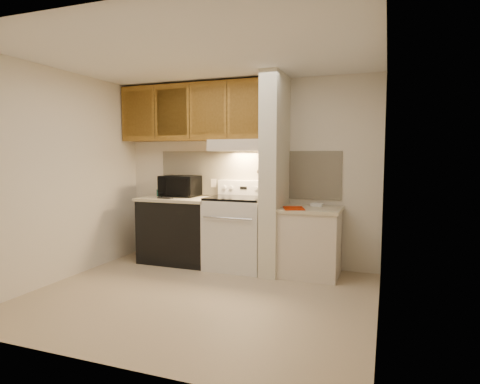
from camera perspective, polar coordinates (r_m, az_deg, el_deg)
The scene contains 50 objects.
floor at distance 4.43m, azimuth -5.83°, elevation -14.52°, with size 3.60×3.60×0.00m, color tan.
ceiling at distance 4.29m, azimuth -6.16°, elevation 18.78°, with size 3.60×3.60×0.00m, color white.
wall_back at distance 5.56m, azimuth 0.85°, elevation 2.72°, with size 3.60×0.02×2.50m, color beige.
wall_left at distance 5.22m, azimuth -24.02°, elevation 2.10°, with size 0.02×3.00×2.50m, color beige.
wall_right at distance 3.75m, azimuth 19.55°, elevation 1.20°, with size 0.02×3.00×2.50m, color beige.
backsplash at distance 5.55m, azimuth 0.80°, elevation 2.56°, with size 2.60×0.02×0.63m, color beige.
range_body at distance 5.33m, azimuth -0.40°, elevation -5.95°, with size 0.76×0.65×0.92m, color silver.
oven_window at distance 5.03m, azimuth -1.68°, elevation -6.16°, with size 0.50×0.01×0.30m, color black.
oven_handle at distance 4.96m, azimuth -1.85°, elevation -3.75°, with size 0.02×0.02×0.65m, color silver.
cooktop at distance 5.26m, azimuth -0.40°, elevation -0.87°, with size 0.74×0.64×0.03m, color black.
range_backguard at distance 5.51m, azimuth 0.64°, elevation 0.62°, with size 0.76×0.08×0.20m, color silver.
range_display at distance 5.47m, azimuth 0.49°, elevation 0.58°, with size 0.10×0.01×0.04m, color black.
range_knob_left_outer at distance 5.57m, azimuth -2.23°, elevation 0.66°, with size 0.05×0.05×0.02m, color silver.
range_knob_left_inner at distance 5.53m, azimuth -1.28°, elevation 0.63°, with size 0.05×0.05×0.02m, color silver.
range_knob_right_inner at distance 5.41m, azimuth 2.27°, elevation 0.53°, with size 0.05×0.05×0.02m, color silver.
range_knob_right_outer at distance 5.38m, azimuth 3.29°, elevation 0.50°, with size 0.05×0.05×0.02m, color silver.
dishwasher_front at distance 5.71m, azimuth -8.70°, elevation -5.52°, with size 1.00×0.63×0.87m, color black.
left_countertop at distance 5.64m, azimuth -8.77°, elevation -0.97°, with size 1.04×0.67×0.04m, color beige.
spoon_rest at distance 5.51m, azimuth -10.60°, elevation -0.86°, with size 0.22×0.07×0.02m, color black.
teal_jar at distance 5.88m, azimuth -11.38°, elevation -0.10°, with size 0.09×0.09×0.09m, color #276F65.
outlet at distance 5.72m, azimuth -3.78°, elevation 1.28°, with size 0.08×0.01×0.12m, color beige.
microwave at distance 5.77m, azimuth -8.55°, elevation 0.84°, with size 0.53×0.36×0.29m, color black.
partition_pillar at distance 5.07m, azimuth 4.98°, elevation 2.46°, with size 0.22×0.70×2.50m, color beige.
pillar_trim at distance 5.10m, azimuth 3.73°, elevation 3.05°, with size 0.01×0.70×0.04m, color olive.
knife_strip at distance 5.06m, azimuth 3.50°, elevation 3.25°, with size 0.02×0.42×0.04m, color black.
knife_blade_a at distance 4.91m, azimuth 2.81°, elevation 2.03°, with size 0.01×0.04×0.16m, color silver.
knife_handle_a at distance 4.89m, azimuth 2.78°, elevation 3.78°, with size 0.02×0.02×0.10m, color black.
knife_blade_b at distance 4.99m, azimuth 3.12°, elevation 1.97°, with size 0.01×0.04×0.18m, color silver.
knife_handle_b at distance 4.99m, azimuth 3.15°, elevation 3.80°, with size 0.02×0.02×0.10m, color black.
knife_blade_c at distance 5.06m, azimuth 3.35°, elevation 1.90°, with size 0.01×0.04×0.20m, color silver.
knife_handle_c at distance 5.05m, azimuth 3.34°, elevation 3.82°, with size 0.02×0.02×0.10m, color black.
knife_blade_d at distance 5.14m, azimuth 3.61°, elevation 2.17°, with size 0.01×0.04×0.16m, color silver.
knife_handle_d at distance 5.14m, azimuth 3.66°, elevation 3.84°, with size 0.02×0.02×0.10m, color black.
knife_blade_e at distance 5.23m, azimuth 3.91°, elevation 2.11°, with size 0.01×0.04×0.18m, color silver.
knife_handle_e at distance 5.21m, azimuth 3.87°, elevation 3.86°, with size 0.02×0.02×0.10m, color black.
oven_mitt at distance 5.28m, azimuth 4.07°, elevation 1.33°, with size 0.03×0.11×0.27m, color slate.
right_cab_base at distance 5.08m, azimuth 9.95°, elevation -7.21°, with size 0.70×0.60×0.81m, color beige.
right_countertop at distance 5.01m, azimuth 10.03°, elevation -2.46°, with size 0.74×0.64×0.04m, color beige.
red_folder at distance 4.90m, azimuth 7.65°, elevation -2.31°, with size 0.24×0.32×0.01m, color #B12000.
white_box at distance 5.17m, azimuth 10.88°, elevation -1.79°, with size 0.14×0.10×0.04m, color white.
range_hood at distance 5.35m, azimuth 0.07°, elevation 6.64°, with size 0.78×0.44×0.15m, color beige.
hood_lip at distance 5.15m, azimuth -0.74°, elevation 6.19°, with size 0.78×0.04×0.06m, color beige.
upper_cabinets at distance 5.69m, azimuth -6.44°, elevation 11.16°, with size 2.18×0.33×0.77m, color olive.
cab_door_a at distance 5.97m, azimuth -14.31°, elevation 10.76°, with size 0.46×0.01×0.63m, color olive.
cab_gap_a at distance 5.82m, azimuth -12.06°, elevation 10.95°, with size 0.01×0.01×0.73m, color black.
cab_door_b at distance 5.68m, azimuth -9.68°, elevation 11.14°, with size 0.46×0.01×0.63m, color olive.
cab_gap_b at distance 5.55m, azimuth -7.20°, elevation 11.31°, with size 0.01×0.01×0.73m, color black.
cab_door_c at distance 5.43m, azimuth -4.59°, elevation 11.47°, with size 0.46×0.01×0.63m, color olive.
cab_gap_c at distance 5.32m, azimuth -1.87°, elevation 11.61°, with size 0.01×0.01×0.73m, color black.
cab_door_d at distance 5.23m, azimuth 0.96°, elevation 11.73°, with size 0.46×0.01×0.63m, color olive.
Camera 1 is at (1.84, -3.74, 1.49)m, focal length 30.00 mm.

